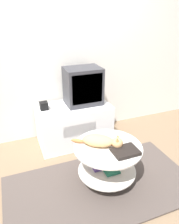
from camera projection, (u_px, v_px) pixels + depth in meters
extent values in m
plane|color=#7F664C|center=(102.00, 187.00, 2.43)|extent=(12.00, 12.00, 0.00)
cube|color=silver|center=(63.00, 48.00, 3.02)|extent=(8.00, 0.05, 2.60)
cube|color=#4C423D|center=(102.00, 187.00, 2.43)|extent=(2.08, 1.10, 0.02)
cube|color=white|center=(74.00, 124.00, 3.15)|extent=(1.01, 0.56, 0.58)
cube|color=silver|center=(80.00, 130.00, 2.90)|extent=(0.46, 0.01, 0.16)
cube|color=#333338|center=(83.00, 86.00, 3.00)|extent=(0.49, 0.36, 0.51)
cube|color=black|center=(87.00, 89.00, 2.85)|extent=(0.42, 0.01, 0.40)
cube|color=black|center=(44.00, 106.00, 2.90)|extent=(0.10, 0.10, 0.10)
cylinder|color=#B2B2B7|center=(106.00, 179.00, 2.51)|extent=(0.31, 0.31, 0.01)
cylinder|color=#B7B7BC|center=(107.00, 164.00, 2.42)|extent=(0.04, 0.04, 0.45)
cylinder|color=beige|center=(107.00, 170.00, 2.45)|extent=(0.65, 0.65, 0.01)
cylinder|color=beige|center=(108.00, 147.00, 2.32)|extent=(0.73, 0.73, 0.02)
cube|color=#51387A|center=(101.00, 164.00, 2.50)|extent=(0.24, 0.17, 0.03)
cube|color=#1E664C|center=(112.00, 171.00, 2.41)|extent=(0.16, 0.12, 0.02)
cube|color=black|center=(125.00, 151.00, 2.20)|extent=(0.26, 0.21, 0.04)
ellipsoid|color=tan|center=(98.00, 141.00, 2.30)|extent=(0.38, 0.33, 0.12)
sphere|color=tan|center=(117.00, 143.00, 2.26)|extent=(0.12, 0.12, 0.12)
cone|color=#B2703D|center=(118.00, 136.00, 2.27)|extent=(0.04, 0.04, 0.04)
cone|color=#B2703D|center=(117.00, 140.00, 2.21)|extent=(0.04, 0.04, 0.04)
ellipsoid|color=#B2703D|center=(78.00, 141.00, 2.36)|extent=(0.15, 0.12, 0.04)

